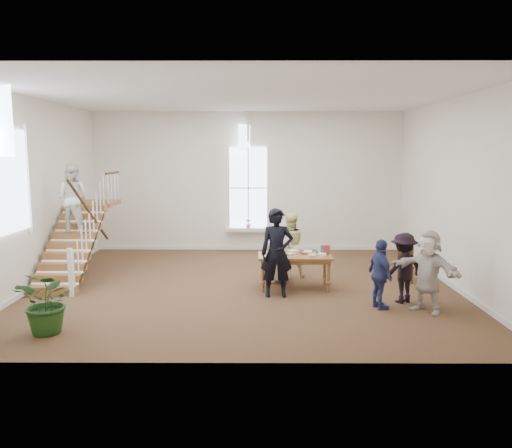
{
  "coord_description": "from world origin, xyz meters",
  "views": [
    {
      "loc": [
        0.34,
        -11.79,
        3.23
      ],
      "look_at": [
        0.28,
        0.4,
        1.45
      ],
      "focal_mm": 35.0,
      "sensor_mm": 36.0,
      "label": 1
    }
  ],
  "objects_px": {
    "person_yellow": "(290,245)",
    "woman_cluster_b": "(403,268)",
    "woman_cluster_a": "(380,274)",
    "side_chair": "(405,262)",
    "police_officer": "(277,253)",
    "elderly_woman": "(279,251)",
    "woman_cluster_c": "(428,271)",
    "library_table": "(295,258)",
    "floor_plant": "(48,302)"
  },
  "relations": [
    {
      "from": "police_officer",
      "to": "person_yellow",
      "type": "xyz_separation_m",
      "value": [
        0.4,
        1.75,
        -0.16
      ]
    },
    {
      "from": "woman_cluster_b",
      "to": "person_yellow",
      "type": "bearing_deg",
      "value": -69.58
    },
    {
      "from": "person_yellow",
      "to": "side_chair",
      "type": "relative_size",
      "value": 1.87
    },
    {
      "from": "woman_cluster_b",
      "to": "side_chair",
      "type": "bearing_deg",
      "value": -134.08
    },
    {
      "from": "library_table",
      "to": "police_officer",
      "type": "height_order",
      "value": "police_officer"
    },
    {
      "from": "woman_cluster_a",
      "to": "side_chair",
      "type": "height_order",
      "value": "woman_cluster_a"
    },
    {
      "from": "woman_cluster_b",
      "to": "floor_plant",
      "type": "relative_size",
      "value": 1.3
    },
    {
      "from": "woman_cluster_a",
      "to": "person_yellow",
      "type": "bearing_deg",
      "value": 17.89
    },
    {
      "from": "police_officer",
      "to": "person_yellow",
      "type": "distance_m",
      "value": 1.8
    },
    {
      "from": "person_yellow",
      "to": "woman_cluster_b",
      "type": "bearing_deg",
      "value": 123.21
    },
    {
      "from": "woman_cluster_a",
      "to": "woman_cluster_b",
      "type": "xyz_separation_m",
      "value": [
        0.6,
        0.45,
        0.03
      ]
    },
    {
      "from": "police_officer",
      "to": "person_yellow",
      "type": "relative_size",
      "value": 1.19
    },
    {
      "from": "library_table",
      "to": "person_yellow",
      "type": "xyz_separation_m",
      "value": [
        -0.06,
        1.09,
        0.11
      ]
    },
    {
      "from": "person_yellow",
      "to": "side_chair",
      "type": "xyz_separation_m",
      "value": [
        2.87,
        -0.42,
        -0.35
      ]
    },
    {
      "from": "elderly_woman",
      "to": "side_chair",
      "type": "xyz_separation_m",
      "value": [
        3.17,
        0.08,
        -0.29
      ]
    },
    {
      "from": "elderly_woman",
      "to": "library_table",
      "type": "bearing_deg",
      "value": 120.68
    },
    {
      "from": "person_yellow",
      "to": "woman_cluster_a",
      "type": "height_order",
      "value": "person_yellow"
    },
    {
      "from": "person_yellow",
      "to": "floor_plant",
      "type": "xyz_separation_m",
      "value": [
        -4.55,
        -4.09,
        -0.26
      ]
    },
    {
      "from": "police_officer",
      "to": "woman_cluster_b",
      "type": "bearing_deg",
      "value": -11.18
    },
    {
      "from": "elderly_woman",
      "to": "side_chair",
      "type": "distance_m",
      "value": 3.18
    },
    {
      "from": "person_yellow",
      "to": "side_chair",
      "type": "distance_m",
      "value": 2.92
    },
    {
      "from": "woman_cluster_b",
      "to": "woman_cluster_c",
      "type": "bearing_deg",
      "value": 88.66
    },
    {
      "from": "woman_cluster_c",
      "to": "woman_cluster_b",
      "type": "bearing_deg",
      "value": 164.81
    },
    {
      "from": "woman_cluster_c",
      "to": "side_chair",
      "type": "distance_m",
      "value": 2.45
    },
    {
      "from": "library_table",
      "to": "person_yellow",
      "type": "bearing_deg",
      "value": 92.64
    },
    {
      "from": "woman_cluster_c",
      "to": "floor_plant",
      "type": "xyz_separation_m",
      "value": [
        -7.15,
        -1.26,
        -0.26
      ]
    },
    {
      "from": "floor_plant",
      "to": "person_yellow",
      "type": "bearing_deg",
      "value": 41.99
    },
    {
      "from": "elderly_woman",
      "to": "woman_cluster_a",
      "type": "bearing_deg",
      "value": 132.3
    },
    {
      "from": "police_officer",
      "to": "woman_cluster_c",
      "type": "relative_size",
      "value": 1.18
    },
    {
      "from": "woman_cluster_b",
      "to": "side_chair",
      "type": "relative_size",
      "value": 1.69
    },
    {
      "from": "person_yellow",
      "to": "woman_cluster_a",
      "type": "bearing_deg",
      "value": 109.56
    },
    {
      "from": "person_yellow",
      "to": "library_table",
      "type": "bearing_deg",
      "value": 79.9
    },
    {
      "from": "elderly_woman",
      "to": "floor_plant",
      "type": "distance_m",
      "value": 5.57
    },
    {
      "from": "police_officer",
      "to": "side_chair",
      "type": "bearing_deg",
      "value": 19.94
    },
    {
      "from": "police_officer",
      "to": "woman_cluster_a",
      "type": "relative_size",
      "value": 1.36
    },
    {
      "from": "police_officer",
      "to": "elderly_woman",
      "type": "relative_size",
      "value": 1.27
    },
    {
      "from": "person_yellow",
      "to": "woman_cluster_c",
      "type": "bearing_deg",
      "value": 119.25
    },
    {
      "from": "woman_cluster_b",
      "to": "woman_cluster_c",
      "type": "relative_size",
      "value": 0.9
    },
    {
      "from": "police_officer",
      "to": "elderly_woman",
      "type": "xyz_separation_m",
      "value": [
        0.1,
        1.25,
        -0.21
      ]
    },
    {
      "from": "woman_cluster_b",
      "to": "police_officer",
      "type": "bearing_deg",
      "value": -35.17
    },
    {
      "from": "library_table",
      "to": "woman_cluster_c",
      "type": "bearing_deg",
      "value": -35.05
    },
    {
      "from": "elderly_woman",
      "to": "person_yellow",
      "type": "bearing_deg",
      "value": -121.87
    },
    {
      "from": "woman_cluster_a",
      "to": "floor_plant",
      "type": "bearing_deg",
      "value": 88.18
    },
    {
      "from": "woman_cluster_c",
      "to": "side_chair",
      "type": "relative_size",
      "value": 1.88
    },
    {
      "from": "woman_cluster_b",
      "to": "floor_plant",
      "type": "height_order",
      "value": "woman_cluster_b"
    },
    {
      "from": "woman_cluster_a",
      "to": "side_chair",
      "type": "distance_m",
      "value": 2.51
    },
    {
      "from": "elderly_woman",
      "to": "side_chair",
      "type": "bearing_deg",
      "value": -179.54
    },
    {
      "from": "police_officer",
      "to": "library_table",
      "type": "bearing_deg",
      "value": 53.02
    },
    {
      "from": "woman_cluster_b",
      "to": "woman_cluster_a",
      "type": "bearing_deg",
      "value": 10.75
    },
    {
      "from": "police_officer",
      "to": "side_chair",
      "type": "relative_size",
      "value": 2.22
    }
  ]
}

